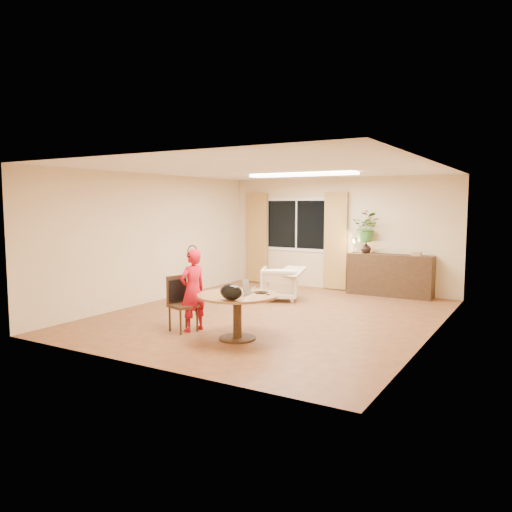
{
  "coord_description": "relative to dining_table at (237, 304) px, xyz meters",
  "views": [
    {
      "loc": [
        4.21,
        -7.72,
        2.0
      ],
      "look_at": [
        -0.22,
        -0.2,
        1.09
      ],
      "focal_mm": 35.0,
      "sensor_mm": 36.0,
      "label": 1
    }
  ],
  "objects": [
    {
      "name": "vase",
      "position": [
        0.42,
        4.63,
        0.5
      ],
      "size": [
        0.29,
        0.29,
        0.25
      ],
      "primitive_type": "imported",
      "rotation": [
        0.0,
        0.0,
        0.26
      ],
      "color": "black",
      "rests_on": "sideboard"
    },
    {
      "name": "handbag",
      "position": [
        0.17,
        -0.42,
        0.26
      ],
      "size": [
        0.35,
        0.21,
        0.23
      ],
      "primitive_type": null,
      "rotation": [
        0.0,
        0.0,
        -0.05
      ],
      "color": "black",
      "rests_on": "dining_table"
    },
    {
      "name": "laptop",
      "position": [
        -0.01,
        -0.02,
        0.26
      ],
      "size": [
        0.39,
        0.29,
        0.24
      ],
      "primitive_type": null,
      "rotation": [
        0.0,
        0.0,
        0.17
      ],
      "color": "#B7B7BC",
      "rests_on": "dining_table"
    },
    {
      "name": "armchair",
      "position": [
        -0.88,
        3.01,
        -0.19
      ],
      "size": [
        0.97,
        0.98,
        0.68
      ],
      "primitive_type": "imported",
      "rotation": [
        0.0,
        0.0,
        3.54
      ],
      "color": "beige",
      "rests_on": "floor"
    },
    {
      "name": "bouquet",
      "position": [
        0.43,
        4.63,
        0.96
      ],
      "size": [
        0.6,
        0.52,
        0.66
      ],
      "primitive_type": "imported",
      "rotation": [
        0.0,
        0.0,
        0.01
      ],
      "color": "#2E6526",
      "rests_on": "vase"
    },
    {
      "name": "wall_left",
      "position": [
        -3.05,
        1.62,
        0.77
      ],
      "size": [
        0.0,
        6.5,
        6.5
      ],
      "primitive_type": "plane",
      "rotation": [
        1.57,
        0.0,
        1.57
      ],
      "color": "#D9BA8D",
      "rests_on": "floor"
    },
    {
      "name": "ceiling_panel",
      "position": [
        -0.3,
        2.82,
        2.03
      ],
      "size": [
        2.2,
        0.35,
        0.05
      ],
      "primitive_type": "cube",
      "color": "white",
      "rests_on": "ceiling"
    },
    {
      "name": "dining_chair",
      "position": [
        -0.98,
        -0.05,
        -0.1
      ],
      "size": [
        0.51,
        0.49,
        0.87
      ],
      "primitive_type": null,
      "rotation": [
        0.0,
        0.0,
        -0.31
      ],
      "color": "black",
      "rests_on": "floor"
    },
    {
      "name": "wall_back",
      "position": [
        -0.3,
        4.87,
        0.77
      ],
      "size": [
        5.5,
        0.0,
        5.5
      ],
      "primitive_type": "plane",
      "rotation": [
        1.57,
        0.0,
        0.0
      ],
      "color": "#D9BA8D",
      "rests_on": "floor"
    },
    {
      "name": "wall_right",
      "position": [
        2.45,
        1.62,
        0.77
      ],
      "size": [
        0.0,
        6.5,
        6.5
      ],
      "primitive_type": "plane",
      "rotation": [
        1.57,
        0.0,
        -1.57
      ],
      "color": "#D9BA8D",
      "rests_on": "floor"
    },
    {
      "name": "dining_table",
      "position": [
        0.0,
        0.0,
        0.0
      ],
      "size": [
        1.19,
        1.19,
        0.67
      ],
      "color": "brown",
      "rests_on": "floor"
    },
    {
      "name": "floor",
      "position": [
        -0.3,
        1.62,
        -0.53
      ],
      "size": [
        6.5,
        6.5,
        0.0
      ],
      "primitive_type": "plane",
      "color": "brown",
      "rests_on": "ground"
    },
    {
      "name": "tumbler",
      "position": [
        0.1,
        0.28,
        0.2
      ],
      "size": [
        0.08,
        0.08,
        0.1
      ],
      "primitive_type": null,
      "rotation": [
        0.0,
        0.0,
        -0.09
      ],
      "color": "white",
      "rests_on": "dining_table"
    },
    {
      "name": "book_stack",
      "position": [
        1.53,
        4.63,
        0.42
      ],
      "size": [
        0.2,
        0.15,
        0.08
      ],
      "primitive_type": null,
      "rotation": [
        0.0,
        0.0,
        0.04
      ],
      "color": "#906B49",
      "rests_on": "sideboard"
    },
    {
      "name": "ceiling",
      "position": [
        -0.3,
        1.62,
        2.07
      ],
      "size": [
        6.5,
        6.5,
        0.0
      ],
      "primitive_type": "plane",
      "rotation": [
        3.14,
        0.0,
        0.0
      ],
      "color": "white",
      "rests_on": "wall_back"
    },
    {
      "name": "throw",
      "position": [
        -0.59,
        2.98,
        0.17
      ],
      "size": [
        0.46,
        0.56,
        0.03
      ],
      "primitive_type": null,
      "rotation": [
        0.0,
        0.0,
        0.03
      ],
      "color": "beige",
      "rests_on": "armchair"
    },
    {
      "name": "window",
      "position": [
        -1.4,
        4.85,
        0.97
      ],
      "size": [
        1.7,
        0.03,
        1.3
      ],
      "color": "white",
      "rests_on": "wall_back"
    },
    {
      "name": "sideboard",
      "position": [
        0.98,
        4.63,
        -0.08
      ],
      "size": [
        1.82,
        0.44,
        0.91
      ],
      "primitive_type": "cube",
      "color": "black",
      "rests_on": "floor"
    },
    {
      "name": "curtain_right",
      "position": [
        -0.35,
        4.78,
        0.61
      ],
      "size": [
        0.55,
        0.08,
        2.25
      ],
      "primitive_type": "cube",
      "color": "olive",
      "rests_on": "wall_back"
    },
    {
      "name": "desk_lamp",
      "position": [
        0.16,
        4.58,
        0.55
      ],
      "size": [
        0.15,
        0.15,
        0.34
      ],
      "primitive_type": null,
      "rotation": [
        0.0,
        0.0,
        -0.03
      ],
      "color": "black",
      "rests_on": "sideboard"
    },
    {
      "name": "wine_glass",
      "position": [
        0.42,
        0.18,
        0.24
      ],
      "size": [
        0.08,
        0.08,
        0.18
      ],
      "primitive_type": null,
      "rotation": [
        0.0,
        0.0,
        -0.31
      ],
      "color": "white",
      "rests_on": "dining_table"
    },
    {
      "name": "curtain_left",
      "position": [
        -2.45,
        4.78,
        0.61
      ],
      "size": [
        0.55,
        0.08,
        2.25
      ],
      "primitive_type": "cube",
      "color": "olive",
      "rests_on": "wall_back"
    },
    {
      "name": "pot_lid",
      "position": [
        0.25,
        0.27,
        0.16
      ],
      "size": [
        0.2,
        0.2,
        0.03
      ],
      "primitive_type": null,
      "rotation": [
        0.0,
        0.0,
        -0.02
      ],
      "color": "white",
      "rests_on": "dining_table"
    },
    {
      "name": "child",
      "position": [
        -0.87,
        0.06,
        0.12
      ],
      "size": [
        0.54,
        0.42,
        1.3
      ],
      "primitive_type": "imported",
      "rotation": [
        0.0,
        0.0,
        -1.83
      ],
      "color": "red",
      "rests_on": "floor"
    }
  ]
}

